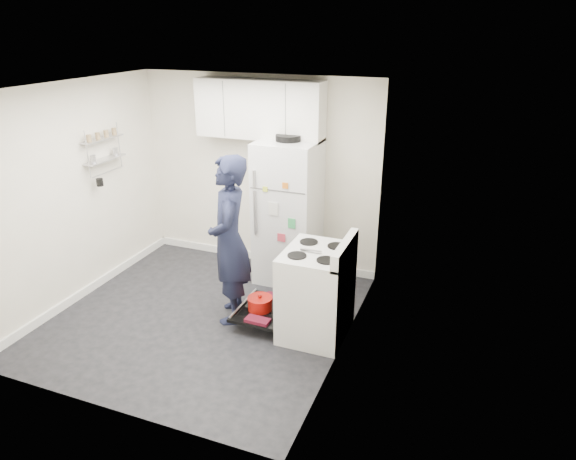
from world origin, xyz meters
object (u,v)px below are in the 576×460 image
at_px(electric_range, 315,293).
at_px(person, 229,240).
at_px(refrigerator, 288,212).
at_px(open_oven_door, 262,307).

height_order(electric_range, person, person).
xyz_separation_m(refrigerator, person, (-0.24, -1.12, 0.03)).
relative_size(electric_range, refrigerator, 0.59).
bearing_deg(open_oven_door, electric_range, 0.90).
distance_m(open_oven_door, person, 0.82).
height_order(refrigerator, person, refrigerator).
bearing_deg(open_oven_door, person, -178.93).
xyz_separation_m(electric_range, person, (-0.96, -0.02, 0.46)).
height_order(electric_range, open_oven_door, electric_range).
xyz_separation_m(electric_range, refrigerator, (-0.72, 1.10, 0.43)).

